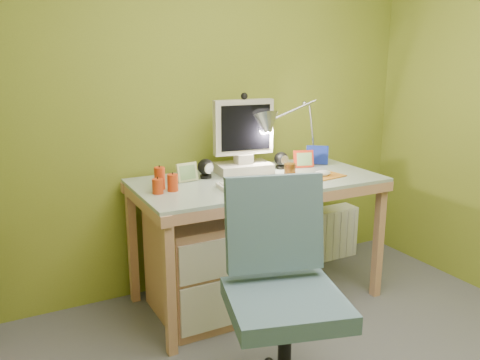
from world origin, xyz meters
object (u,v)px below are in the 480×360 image
desk (257,240)px  radiator (331,232)px  task_chair (286,300)px  monitor (243,135)px  desk_lamp (303,118)px

desk → radiator: 0.92m
desk → task_chair: size_ratio=1.46×
monitor → radiator: 1.20m
task_chair → radiator: (1.22, 1.24, -0.31)m
monitor → desk_lamp: (0.45, 0.00, 0.07)m
desk → radiator: desk is taller
task_chair → radiator: bearing=61.4°
desk → monitor: bearing=90.9°
monitor → desk_lamp: 0.46m
desk → desk_lamp: bearing=22.7°
task_chair → radiator: 1.77m
desk_lamp → radiator: 1.00m
task_chair → monitor: bearing=86.9°
monitor → radiator: (0.84, 0.14, -0.84)m
desk → task_chair: bearing=-111.7°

